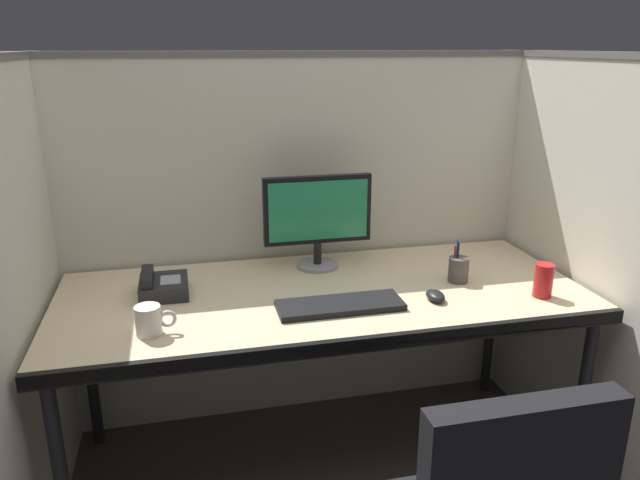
{
  "coord_description": "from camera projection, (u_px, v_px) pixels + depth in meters",
  "views": [
    {
      "loc": [
        -0.47,
        -1.68,
        1.59
      ],
      "look_at": [
        0.0,
        0.35,
        0.92
      ],
      "focal_mm": 33.83,
      "sensor_mm": 36.0,
      "label": 1
    }
  ],
  "objects": [
    {
      "name": "keyboard_main",
      "position": [
        340.0,
        305.0,
        2.05
      ],
      "size": [
        0.43,
        0.15,
        0.02
      ],
      "primitive_type": "cube",
      "color": "black",
      "rests_on": "desk"
    },
    {
      "name": "pen_cup",
      "position": [
        458.0,
        269.0,
        2.27
      ],
      "size": [
        0.08,
        0.08,
        0.16
      ],
      "color": "#4C4742",
      "rests_on": "desk"
    },
    {
      "name": "coffee_mug",
      "position": [
        149.0,
        321.0,
        1.85
      ],
      "size": [
        0.13,
        0.08,
        0.09
      ],
      "color": "silver",
      "rests_on": "desk"
    },
    {
      "name": "desk_phone",
      "position": [
        162.0,
        286.0,
        2.16
      ],
      "size": [
        0.17,
        0.19,
        0.09
      ],
      "color": "black",
      "rests_on": "desk"
    },
    {
      "name": "cubicle_partition_right",
      "position": [
        582.0,
        266.0,
        2.3
      ],
      "size": [
        0.06,
        1.41,
        1.57
      ],
      "color": "beige",
      "rests_on": "ground"
    },
    {
      "name": "computer_mouse",
      "position": [
        435.0,
        296.0,
        2.11
      ],
      "size": [
        0.06,
        0.1,
        0.04
      ],
      "color": "black",
      "rests_on": "desk"
    },
    {
      "name": "cubicle_partition_rear",
      "position": [
        299.0,
        241.0,
        2.59
      ],
      "size": [
        2.21,
        0.06,
        1.57
      ],
      "color": "beige",
      "rests_on": "ground"
    },
    {
      "name": "soda_can",
      "position": [
        543.0,
        280.0,
        2.13
      ],
      "size": [
        0.07,
        0.07,
        0.12
      ],
      "primitive_type": "cylinder",
      "color": "red",
      "rests_on": "desk"
    },
    {
      "name": "desk",
      "position": [
        324.0,
        305.0,
        2.2
      ],
      "size": [
        1.9,
        0.8,
        0.74
      ],
      "color": "beige",
      "rests_on": "ground"
    },
    {
      "name": "monitor_center",
      "position": [
        318.0,
        215.0,
        2.37
      ],
      "size": [
        0.43,
        0.17,
        0.37
      ],
      "color": "gray",
      "rests_on": "desk"
    },
    {
      "name": "cubicle_partition_left",
      "position": [
        20.0,
        317.0,
        1.87
      ],
      "size": [
        0.06,
        1.41,
        1.57
      ],
      "color": "beige",
      "rests_on": "ground"
    }
  ]
}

